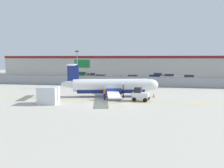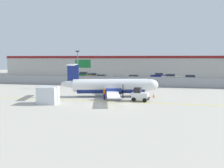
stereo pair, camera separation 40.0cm
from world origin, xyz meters
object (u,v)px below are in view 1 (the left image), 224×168
baggage_tug (140,95)px  parked_car_1 (92,76)px  traffic_cone_near_right (134,92)px  parked_car_2 (100,77)px  parked_car_7 (188,78)px  highway_sign (82,66)px  ground_crew_worker (105,93)px  parked_car_6 (169,77)px  apron_light_pole (77,66)px  parked_car_0 (82,75)px  cargo_container (48,95)px  parked_car_5 (157,76)px  traffic_cone_near_left (154,95)px  parked_car_3 (117,79)px  parked_car_4 (133,78)px  commuter_airplane (113,86)px

baggage_tug → parked_car_1: 32.01m
traffic_cone_near_right → parked_car_2: (-9.66, 18.74, 0.58)m
parked_car_7 → highway_sign: bearing=26.7°
highway_sign → ground_crew_worker: bearing=-63.5°
baggage_tug → parked_car_6: (6.42, 28.88, 0.04)m
parked_car_1 → apron_light_pole: apron_light_pole is taller
ground_crew_worker → parked_car_7: size_ratio=0.39×
parked_car_0 → apron_light_pole: size_ratio=0.58×
cargo_container → parked_car_6: size_ratio=0.60×
parked_car_5 → highway_sign: 22.93m
traffic_cone_near_left → parked_car_3: parked_car_3 is taller
traffic_cone_near_right → baggage_tug: bearing=-78.3°
parked_car_2 → parked_car_7: bearing=-168.8°
baggage_tug → parked_car_0: (-18.25, 32.89, 0.04)m
baggage_tug → highway_sign: (-13.33, 16.99, 3.28)m
apron_light_pole → highway_sign: size_ratio=1.32×
parked_car_1 → parked_car_4: 12.43m
parked_car_1 → traffic_cone_near_left: bearing=-52.2°
baggage_tug → parked_car_5: (3.61, 32.09, 0.04)m
parked_car_3 → parked_car_4: (3.59, 3.66, 0.00)m
parked_car_0 → apron_light_pole: 22.32m
parked_car_5 → parked_car_7: bearing=143.6°
cargo_container → parked_car_0: 37.09m
cargo_container → parked_car_3: 24.79m
parked_car_5 → cargo_container: bearing=68.8°
parked_car_7 → highway_sign: (-24.28, -9.32, 3.24)m
commuter_airplane → parked_car_6: size_ratio=3.75×
parked_car_2 → ground_crew_worker: bearing=109.8°
commuter_airplane → traffic_cone_near_left: commuter_airplane is taller
traffic_cone_near_right → parked_car_5: size_ratio=0.15×
parked_car_1 → parked_car_6: size_ratio=1.02×
commuter_airplane → baggage_tug: (4.26, -2.96, -0.75)m
traffic_cone_near_right → parked_car_0: bearing=122.1°
traffic_cone_near_right → parked_car_6: bearing=71.9°
ground_crew_worker → parked_car_7: (15.92, 26.10, -0.06)m
ground_crew_worker → highway_sign: 19.01m
commuter_airplane → parked_car_1: (-9.81, 25.80, -0.71)m
parked_car_3 → commuter_airplane: bearing=100.5°
parked_car_5 → parked_car_7: 9.33m
parked_car_1 → parked_car_3: (7.99, -8.19, 0.00)m
parked_car_6 → parked_car_7: same height
ground_crew_worker → parked_car_3: size_ratio=0.39×
ground_crew_worker → parked_car_3: same height
parked_car_1 → parked_car_5: size_ratio=1.02×
parked_car_2 → cargo_container: bearing=94.7°
ground_crew_worker → highway_sign: highway_sign is taller
parked_car_7 → cargo_container: bearing=58.7°
ground_crew_worker → highway_sign: (-8.35, 16.77, 3.19)m
parked_car_3 → highway_sign: highway_sign is taller
parked_car_1 → parked_car_2: same height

